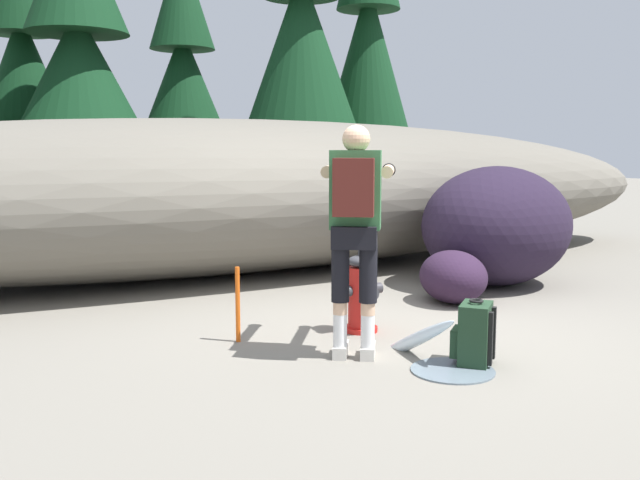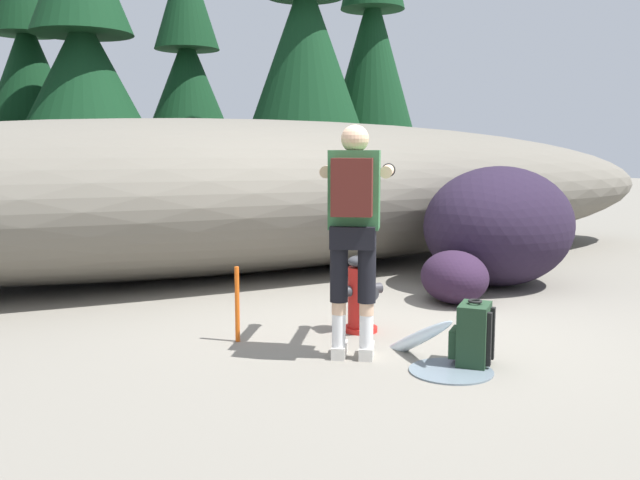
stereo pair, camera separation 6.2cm
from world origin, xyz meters
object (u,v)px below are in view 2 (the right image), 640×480
object	(u,v)px
utility_worker	(354,211)
boulder_mid	(454,277)
boulder_large	(498,226)
survey_stake	(237,304)
fire_hydrant	(361,294)
spare_backpack	(473,335)

from	to	relation	value
utility_worker	boulder_mid	size ratio (longest dim) A/B	2.08
utility_worker	boulder_large	bearing A→B (deg)	-25.25
boulder_large	boulder_mid	xyz separation A→B (m)	(-1.01, -0.51, -0.40)
utility_worker	survey_stake	bearing A→B (deg)	74.76
utility_worker	boulder_large	xyz separation A→B (m)	(2.79, 1.57, -0.41)
utility_worker	survey_stake	size ratio (longest dim) A/B	2.81
fire_hydrant	boulder_large	distance (m)	2.62
fire_hydrant	spare_backpack	xyz separation A→B (m)	(0.23, -1.14, -0.10)
spare_backpack	fire_hydrant	bearing A→B (deg)	-29.16
fire_hydrant	utility_worker	xyz separation A→B (m)	(-0.40, -0.56, 0.75)
boulder_mid	survey_stake	distance (m)	2.42
boulder_large	utility_worker	bearing A→B (deg)	-150.69
utility_worker	boulder_large	world-z (taller)	utility_worker
spare_backpack	boulder_mid	size ratio (longest dim) A/B	0.58
fire_hydrant	utility_worker	distance (m)	1.02
utility_worker	fire_hydrant	bearing A→B (deg)	-0.25
spare_backpack	boulder_large	world-z (taller)	boulder_large
survey_stake	utility_worker	bearing A→B (deg)	-50.68
boulder_mid	survey_stake	size ratio (longest dim) A/B	1.35
fire_hydrant	spare_backpack	distance (m)	1.17
boulder_large	survey_stake	distance (m)	3.52
utility_worker	survey_stake	world-z (taller)	utility_worker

